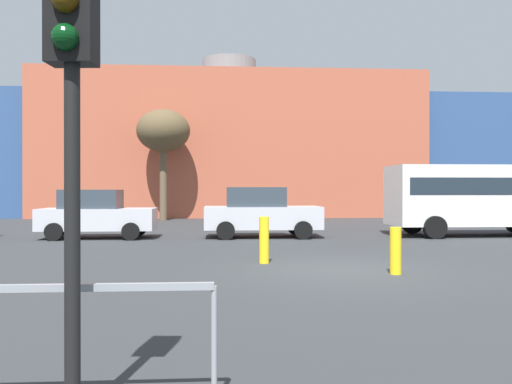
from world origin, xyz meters
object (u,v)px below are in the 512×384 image
(parked_car_2, at_px, (261,212))
(bare_tree_0, at_px, (163,132))
(bollard_yellow_1, at_px, (396,251))
(parked_car_1, at_px, (96,214))
(bollard_yellow_0, at_px, (264,240))
(traffic_light_near_left, at_px, (71,72))
(white_bus, at_px, (478,194))

(parked_car_2, height_order, bare_tree_0, bare_tree_0)
(bare_tree_0, distance_m, bollard_yellow_1, 22.20)
(parked_car_2, relative_size, bare_tree_0, 0.67)
(bare_tree_0, bearing_deg, parked_car_2, -67.34)
(parked_car_1, height_order, bare_tree_0, bare_tree_0)
(parked_car_2, distance_m, bollard_yellow_0, 7.12)
(traffic_light_near_left, distance_m, bollard_yellow_1, 8.76)
(parked_car_1, xyz_separation_m, bare_tree_0, (1.25, 11.57, 4.25))
(parked_car_2, distance_m, bare_tree_0, 13.22)
(parked_car_2, xyz_separation_m, bollard_yellow_0, (-0.46, -7.10, -0.37))
(parked_car_2, bearing_deg, bollard_yellow_0, -93.71)
(white_bus, height_order, traffic_light_near_left, traffic_light_near_left)
(traffic_light_near_left, bearing_deg, parked_car_2, 175.89)
(white_bus, relative_size, traffic_light_near_left, 1.86)
(bollard_yellow_1, bearing_deg, parked_car_2, 103.67)
(parked_car_1, distance_m, bollard_yellow_1, 12.20)
(white_bus, xyz_separation_m, bare_tree_0, (-13.32, 11.50, 3.53))
(traffic_light_near_left, bearing_deg, parked_car_1, -162.54)
(white_bus, relative_size, bare_tree_0, 1.05)
(white_bus, height_order, bollard_yellow_0, white_bus)
(parked_car_1, bearing_deg, traffic_light_near_left, -77.93)
(parked_car_1, distance_m, bare_tree_0, 12.39)
(traffic_light_near_left, xyz_separation_m, bare_tree_0, (-2.16, 27.50, 2.46))
(bare_tree_0, bearing_deg, white_bus, -40.81)
(bollard_yellow_1, bearing_deg, white_bus, 55.12)
(bollard_yellow_0, xyz_separation_m, bollard_yellow_1, (2.64, -1.88, -0.07))
(bare_tree_0, bearing_deg, parked_car_1, -96.16)
(white_bus, distance_m, traffic_light_near_left, 19.54)
(traffic_light_near_left, xyz_separation_m, bollard_yellow_1, (4.85, 6.96, -2.19))
(parked_car_1, height_order, white_bus, white_bus)
(parked_car_1, bearing_deg, bollard_yellow_1, -47.38)
(bollard_yellow_1, bearing_deg, parked_car_1, 132.62)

